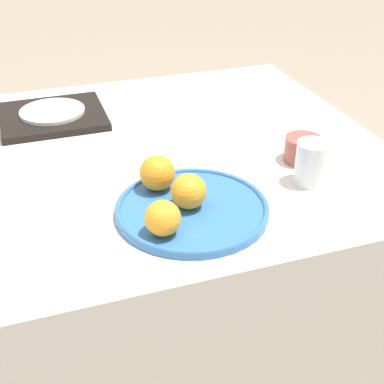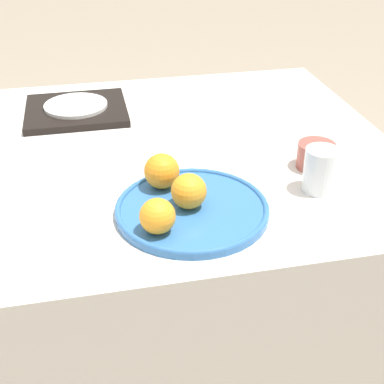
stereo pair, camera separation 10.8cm
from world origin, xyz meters
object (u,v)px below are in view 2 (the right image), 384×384
(side_plate, at_px, (76,105))
(cup_0, at_px, (316,156))
(serving_tray, at_px, (76,110))
(orange_1, at_px, (162,171))
(water_glass, at_px, (320,170))
(fruit_platter, at_px, (192,209))
(orange_2, at_px, (157,216))
(orange_0, at_px, (189,191))

(side_plate, xyz_separation_m, cup_0, (0.54, -0.44, 0.01))
(serving_tray, bearing_deg, orange_1, -70.24)
(water_glass, distance_m, serving_tray, 0.75)
(fruit_platter, relative_size, orange_1, 4.13)
(fruit_platter, bearing_deg, orange_2, -139.60)
(fruit_platter, xyz_separation_m, orange_2, (-0.08, -0.07, 0.04))
(orange_0, relative_size, orange_2, 1.05)
(fruit_platter, height_order, water_glass, water_glass)
(orange_1, xyz_separation_m, cup_0, (0.37, 0.04, -0.02))
(orange_2, bearing_deg, side_plate, 102.06)
(water_glass, height_order, side_plate, water_glass)
(serving_tray, xyz_separation_m, side_plate, (0.00, 0.00, 0.02))
(orange_0, relative_size, orange_1, 0.95)
(orange_1, distance_m, side_plate, 0.51)
(orange_1, height_order, serving_tray, orange_1)
(orange_0, distance_m, side_plate, 0.61)
(orange_0, relative_size, side_plate, 0.41)
(serving_tray, xyz_separation_m, cup_0, (0.54, -0.44, 0.02))
(orange_2, distance_m, cup_0, 0.45)
(orange_0, distance_m, orange_1, 0.10)
(orange_2, bearing_deg, orange_0, 44.16)
(cup_0, bearing_deg, side_plate, 140.80)
(water_glass, relative_size, serving_tray, 0.35)
(side_plate, bearing_deg, fruit_platter, -69.14)
(fruit_platter, distance_m, cup_0, 0.35)
(water_glass, bearing_deg, serving_tray, 133.27)
(water_glass, bearing_deg, orange_0, -174.62)
(orange_0, bearing_deg, serving_tray, 110.49)
(fruit_platter, bearing_deg, serving_tray, 110.86)
(serving_tray, bearing_deg, cup_0, -39.20)
(orange_0, xyz_separation_m, serving_tray, (-0.21, 0.57, -0.04))
(orange_1, xyz_separation_m, water_glass, (0.34, -0.06, -0.00))
(orange_2, height_order, side_plate, orange_2)
(fruit_platter, height_order, side_plate, side_plate)
(serving_tray, height_order, side_plate, side_plate)
(cup_0, bearing_deg, orange_1, -174.38)
(fruit_platter, height_order, orange_2, orange_2)
(orange_2, xyz_separation_m, water_glass, (0.37, 0.10, 0.00))
(side_plate, bearing_deg, orange_0, -69.51)
(water_glass, distance_m, side_plate, 0.74)
(orange_2, height_order, water_glass, water_glass)
(orange_0, relative_size, water_glass, 0.74)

